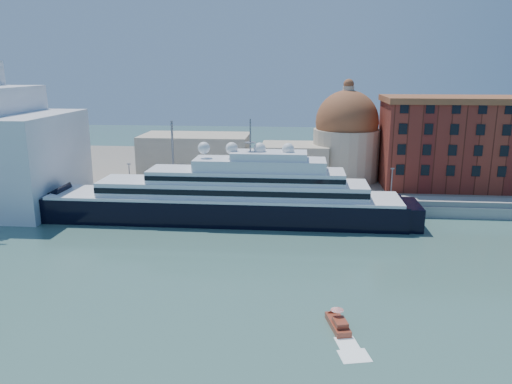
# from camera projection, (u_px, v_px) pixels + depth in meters

# --- Properties ---
(ground) EXTENTS (400.00, 400.00, 0.00)m
(ground) POSITION_uv_depth(u_px,v_px,m) (242.00, 262.00, 85.49)
(ground) COLOR #3B665E
(ground) RESTS_ON ground
(quay) EXTENTS (180.00, 10.00, 2.50)m
(quay) POSITION_uv_depth(u_px,v_px,m) (259.00, 203.00, 118.03)
(quay) COLOR gray
(quay) RESTS_ON ground
(land) EXTENTS (260.00, 72.00, 2.00)m
(land) POSITION_uv_depth(u_px,v_px,m) (270.00, 169.00, 157.69)
(land) COLOR slate
(land) RESTS_ON ground
(quay_fence) EXTENTS (180.00, 0.10, 1.20)m
(quay_fence) POSITION_uv_depth(u_px,v_px,m) (257.00, 200.00, 113.23)
(quay_fence) COLOR slate
(quay_fence) RESTS_ON quay
(superyacht) EXTENTS (86.44, 11.98, 25.83)m
(superyacht) POSITION_uv_depth(u_px,v_px,m) (212.00, 201.00, 107.42)
(superyacht) COLOR black
(superyacht) RESTS_ON ground
(service_barge) EXTENTS (12.40, 6.99, 2.65)m
(service_barge) POSITION_uv_depth(u_px,v_px,m) (8.00, 216.00, 108.80)
(service_barge) COLOR white
(service_barge) RESTS_ON ground
(water_taxi) EXTENTS (3.12, 5.98, 2.71)m
(water_taxi) POSITION_uv_depth(u_px,v_px,m) (338.00, 323.00, 63.62)
(water_taxi) COLOR maroon
(water_taxi) RESTS_ON ground
(warehouse) EXTENTS (43.00, 19.00, 23.25)m
(warehouse) POSITION_uv_depth(u_px,v_px,m) (467.00, 142.00, 127.76)
(warehouse) COLOR maroon
(warehouse) RESTS_ON land
(church) EXTENTS (66.00, 18.00, 25.50)m
(church) POSITION_uv_depth(u_px,v_px,m) (289.00, 147.00, 138.02)
(church) COLOR beige
(church) RESTS_ON land
(lamp_posts) EXTENTS (120.80, 2.40, 18.00)m
(lamp_posts) POSITION_uv_depth(u_px,v_px,m) (204.00, 167.00, 115.39)
(lamp_posts) COLOR slate
(lamp_posts) RESTS_ON quay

